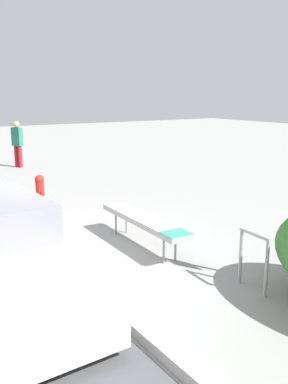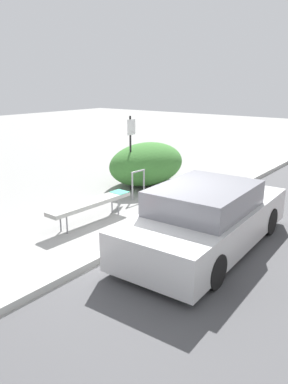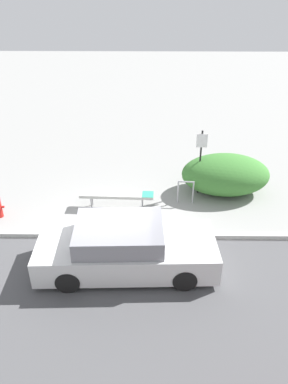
% 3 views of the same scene
% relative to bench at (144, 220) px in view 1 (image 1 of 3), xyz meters
% --- Properties ---
extents(ground_plane, '(60.00, 60.00, 0.00)m').
position_rel_bench_xyz_m(ground_plane, '(-0.15, -1.57, -0.48)').
color(ground_plane, gray).
extents(curb, '(60.00, 0.20, 0.13)m').
position_rel_bench_xyz_m(curb, '(-0.15, -1.57, -0.42)').
color(curb, '#B7B7B2').
rests_on(curb, ground_plane).
extents(bench, '(2.39, 0.50, 0.54)m').
position_rel_bench_xyz_m(bench, '(0.00, 0.00, 0.00)').
color(bench, gray).
rests_on(bench, ground_plane).
extents(bike_rack, '(0.55, 0.09, 0.83)m').
position_rel_bench_xyz_m(bike_rack, '(2.24, 0.34, 0.02)').
color(bike_rack, '#99999E').
rests_on(bike_rack, ground_plane).
extents(fire_hydrant, '(0.36, 0.22, 0.77)m').
position_rel_bench_xyz_m(fire_hydrant, '(-3.68, -0.57, -0.07)').
color(fire_hydrant, red).
rests_on(fire_hydrant, ground_plane).
extents(pedestrian, '(0.43, 0.37, 1.68)m').
position_rel_bench_xyz_m(pedestrian, '(-9.56, 0.68, 0.42)').
color(pedestrian, maroon).
rests_on(pedestrian, ground_plane).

